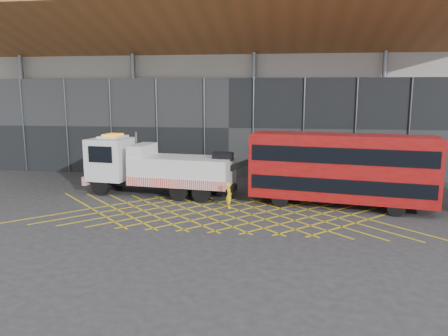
# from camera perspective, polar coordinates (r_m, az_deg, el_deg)

# --- Properties ---
(ground_plane) EXTENTS (120.00, 120.00, 0.00)m
(ground_plane) POSITION_cam_1_polar(r_m,az_deg,el_deg) (25.77, -7.12, -5.67)
(ground_plane) COLOR #28282B
(road_markings) EXTENTS (23.16, 7.16, 0.01)m
(road_markings) POSITION_cam_1_polar(r_m,az_deg,el_deg) (25.14, -0.03, -5.98)
(road_markings) COLOR gold
(road_markings) RESTS_ON ground_plane
(construction_building) EXTENTS (55.00, 23.97, 18.00)m
(construction_building) POSITION_cam_1_polar(r_m,az_deg,el_deg) (42.65, 1.78, 12.70)
(construction_building) COLOR #969691
(construction_building) RESTS_ON ground_plane
(recovery_truck) EXTENTS (11.91, 4.11, 4.12)m
(recovery_truck) POSITION_cam_1_polar(r_m,az_deg,el_deg) (29.76, -9.10, 0.14)
(recovery_truck) COLOR black
(recovery_truck) RESTS_ON ground_plane
(bus_towed) EXTENTS (11.11, 4.37, 4.42)m
(bus_towed) POSITION_cam_1_polar(r_m,az_deg,el_deg) (27.02, 15.03, 0.12)
(bus_towed) COLOR maroon
(bus_towed) RESTS_ON ground_plane
(worker) EXTENTS (0.56, 0.66, 1.52)m
(worker) POSITION_cam_1_polar(r_m,az_deg,el_deg) (26.19, 0.65, -3.62)
(worker) COLOR yellow
(worker) RESTS_ON ground_plane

